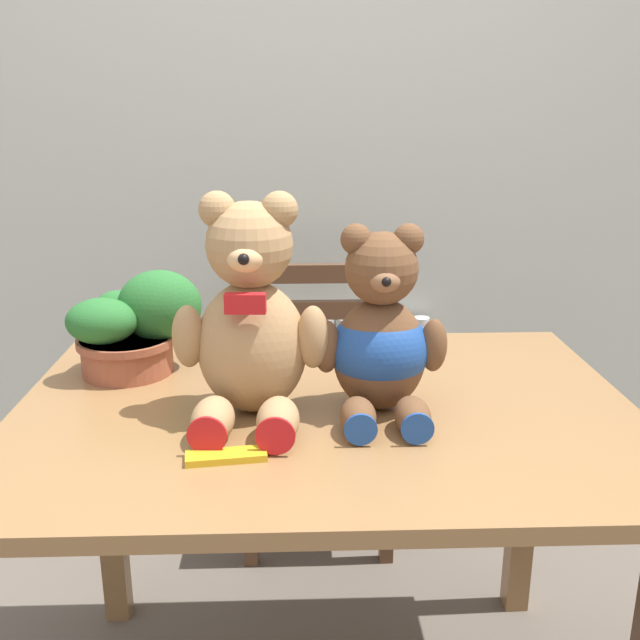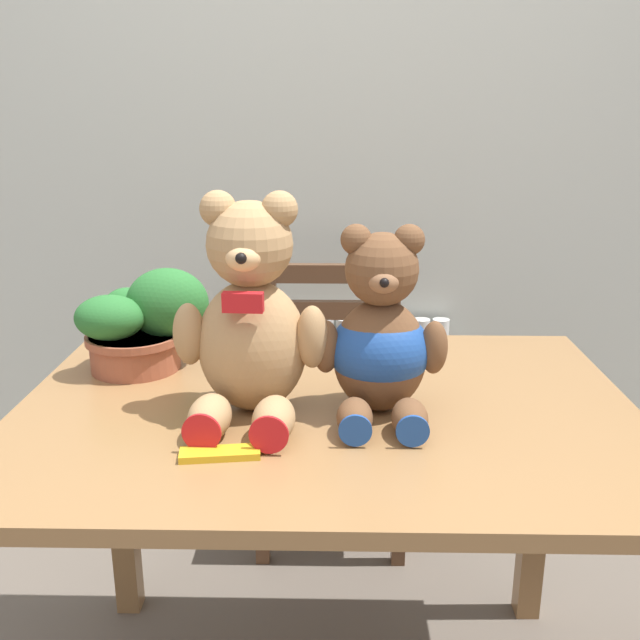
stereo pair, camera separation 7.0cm
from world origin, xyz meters
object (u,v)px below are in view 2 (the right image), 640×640
object	(u,v)px
teddy_bear_right	(380,340)
potted_plant	(143,323)
chocolate_bar	(220,454)
wooden_chair_behind	(331,393)
teddy_bear_left	(250,321)

from	to	relation	value
teddy_bear_right	potted_plant	size ratio (longest dim) A/B	1.30
potted_plant	chocolate_bar	xyz separation A→B (m)	(0.22, -0.41, -0.10)
teddy_bear_right	chocolate_bar	bearing A→B (deg)	35.45
wooden_chair_behind	potted_plant	xyz separation A→B (m)	(-0.40, -0.65, 0.43)
teddy_bear_left	teddy_bear_right	world-z (taller)	teddy_bear_left
teddy_bear_right	chocolate_bar	size ratio (longest dim) A/B	2.68
teddy_bear_right	potted_plant	world-z (taller)	teddy_bear_right
potted_plant	teddy_bear_left	bearing A→B (deg)	-40.95
wooden_chair_behind	teddy_bear_left	bearing A→B (deg)	80.71
teddy_bear_right	chocolate_bar	world-z (taller)	teddy_bear_right
teddy_bear_left	teddy_bear_right	size ratio (longest dim) A/B	1.17
teddy_bear_left	chocolate_bar	bearing A→B (deg)	82.72
wooden_chair_behind	potted_plant	world-z (taller)	potted_plant
wooden_chair_behind	teddy_bear_right	bearing A→B (deg)	96.01
potted_plant	chocolate_bar	world-z (taller)	potted_plant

